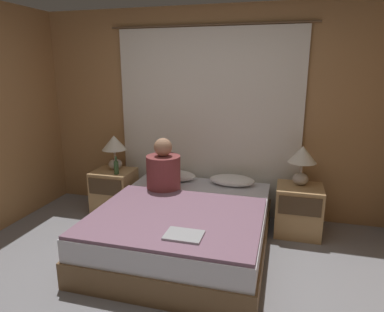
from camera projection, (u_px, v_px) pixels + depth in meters
name	position (u px, v px, depth m)	size (l,w,h in m)	color
ground_plane	(154.00, 300.00, 2.72)	(16.00, 16.00, 0.00)	gray
wall_back	(209.00, 113.00, 4.21)	(4.38, 0.06, 2.50)	#A37547
curtain_panel	(208.00, 123.00, 4.18)	(2.44, 0.02, 2.29)	silver
bed	(185.00, 227.00, 3.47)	(1.62, 1.91, 0.45)	brown
nightstand_left	(114.00, 191.00, 4.34)	(0.49, 0.45, 0.55)	tan
nightstand_right	(298.00, 210.00, 3.77)	(0.49, 0.45, 0.55)	tan
lamp_left	(114.00, 147.00, 4.26)	(0.30, 0.30, 0.44)	#B2A899
lamp_right	(302.00, 159.00, 3.69)	(0.30, 0.30, 0.44)	#B2A899
pillow_left	(174.00, 175.00, 4.21)	(0.53, 0.29, 0.12)	white
pillow_right	(232.00, 180.00, 4.02)	(0.53, 0.29, 0.12)	white
blanket_on_bed	(176.00, 216.00, 3.15)	(1.56, 1.28, 0.03)	slate
person_left_in_bed	(163.00, 170.00, 3.82)	(0.38, 0.38, 0.60)	brown
beer_bottle_on_left_stand	(116.00, 167.00, 4.12)	(0.06, 0.06, 0.22)	#2D4C28
laptop_on_bed	(184.00, 235.00, 2.75)	(0.30, 0.22, 0.02)	#9EA0A5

